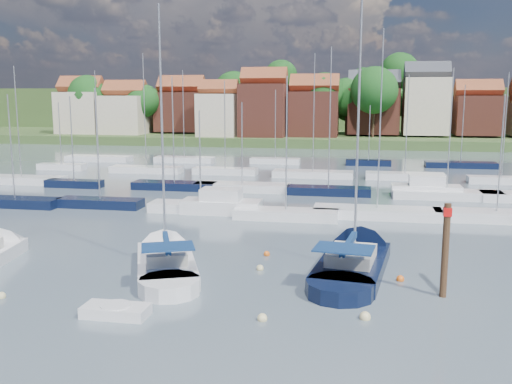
# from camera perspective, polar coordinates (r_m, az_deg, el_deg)

# --- Properties ---
(ground) EXTENTS (260.00, 260.00, 0.00)m
(ground) POSITION_cam_1_polar(r_m,az_deg,el_deg) (69.31, 4.78, 1.05)
(ground) COLOR #43515C
(ground) RESTS_ON ground
(sailboat_centre) EXTENTS (7.68, 12.76, 16.84)m
(sailboat_centre) POSITION_cam_1_polar(r_m,az_deg,el_deg) (36.15, -9.10, -6.57)
(sailboat_centre) COLOR silver
(sailboat_centre) RESTS_ON ground
(sailboat_navy) EXTENTS (5.41, 14.14, 18.98)m
(sailboat_navy) POSITION_cam_1_polar(r_m,az_deg,el_deg) (36.43, 10.08, -6.48)
(sailboat_navy) COLOR black
(sailboat_navy) RESTS_ON ground
(tender) EXTENTS (3.15, 1.47, 0.68)m
(tender) POSITION_cam_1_polar(r_m,az_deg,el_deg) (28.47, -13.85, -11.47)
(tender) COLOR silver
(tender) RESTS_ON ground
(timber_piling) EXTENTS (0.40, 0.40, 7.21)m
(timber_piling) POSITION_cam_1_polar(r_m,az_deg,el_deg) (31.29, 18.31, -7.19)
(timber_piling) COLOR #4C331E
(timber_piling) RESTS_ON ground
(buoy_b) EXTENTS (0.45, 0.45, 0.45)m
(buoy_b) POSITION_cam_1_polar(r_m,az_deg,el_deg) (32.84, -24.10, -9.64)
(buoy_b) COLOR beige
(buoy_b) RESTS_ON ground
(buoy_c) EXTENTS (0.48, 0.48, 0.48)m
(buoy_c) POSITION_cam_1_polar(r_m,az_deg,el_deg) (31.32, -9.67, -9.84)
(buoy_c) COLOR beige
(buoy_c) RESTS_ON ground
(buoy_d) EXTENTS (0.48, 0.48, 0.48)m
(buoy_d) POSITION_cam_1_polar(r_m,az_deg,el_deg) (27.28, 0.63, -12.72)
(buoy_d) COLOR beige
(buoy_d) RESTS_ON ground
(buoy_e) EXTENTS (0.42, 0.42, 0.42)m
(buoy_e) POSITION_cam_1_polar(r_m,az_deg,el_deg) (37.57, 1.08, -6.37)
(buoy_e) COLOR #D85914
(buoy_e) RESTS_ON ground
(buoy_f) EXTENTS (0.54, 0.54, 0.54)m
(buoy_f) POSITION_cam_1_polar(r_m,az_deg,el_deg) (27.91, 10.84, -12.37)
(buoy_f) COLOR beige
(buoy_f) RESTS_ON ground
(buoy_g) EXTENTS (0.45, 0.45, 0.45)m
(buoy_g) POSITION_cam_1_polar(r_m,az_deg,el_deg) (33.67, 14.22, -8.60)
(buoy_g) COLOR #D85914
(buoy_g) RESTS_ON ground
(buoy_h) EXTENTS (0.44, 0.44, 0.44)m
(buoy_h) POSITION_cam_1_polar(r_m,az_deg,el_deg) (34.60, 0.40, -7.80)
(buoy_h) COLOR beige
(buoy_h) RESTS_ON ground
(marina_field) EXTENTS (79.62, 41.41, 15.93)m
(marina_field) POSITION_cam_1_polar(r_m,az_deg,el_deg) (64.31, 6.04, 0.74)
(marina_field) COLOR silver
(marina_field) RESTS_ON ground
(far_shore_town) EXTENTS (212.46, 90.00, 22.27)m
(far_shore_town) POSITION_cam_1_polar(r_m,az_deg,el_deg) (161.03, 8.91, 7.54)
(far_shore_town) COLOR #3B582C
(far_shore_town) RESTS_ON ground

